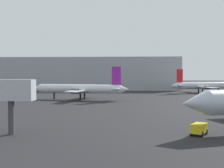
# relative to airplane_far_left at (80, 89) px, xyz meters

# --- Properties ---
(airplane_far_left) EXTENTS (27.64, 17.43, 8.88)m
(airplane_far_left) POSITION_rel_airplane_far_left_xyz_m (0.00, 0.00, 0.00)
(airplane_far_left) COLOR silver
(airplane_far_left) RESTS_ON ground_plane
(airplane_far_right) EXTENTS (25.16, 18.92, 8.69)m
(airplane_far_right) POSITION_rel_airplane_far_left_xyz_m (40.10, 28.30, -0.25)
(airplane_far_right) COLOR silver
(airplane_far_right) RESTS_ON ground_plane
(baggage_cart) EXTENTS (2.35, 2.73, 1.30)m
(baggage_cart) POSITION_rel_airplane_far_left_xyz_m (20.99, -41.98, -2.24)
(baggage_cart) COLOR gold
(baggage_cart) RESTS_ON ground_plane
(terminal_building) EXTENTS (87.82, 18.55, 14.15)m
(terminal_building) POSITION_rel_airplane_far_left_xyz_m (-8.69, 50.19, 4.08)
(terminal_building) COLOR #999EA3
(terminal_building) RESTS_ON ground_plane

